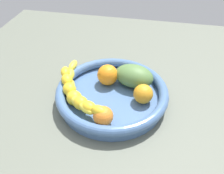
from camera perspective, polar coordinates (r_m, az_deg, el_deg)
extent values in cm
cube|color=#62675A|center=(72.68, 0.00, -4.08)|extent=(120.00, 120.00, 3.00)
cylinder|color=#4A6C9D|center=(70.90, 0.00, -2.55)|extent=(30.92, 30.92, 2.22)
torus|color=#4A6C9D|center=(69.24, 0.00, -1.01)|extent=(32.89, 32.89, 2.81)
ellipsoid|color=yellow|center=(77.39, -9.36, 5.15)|extent=(2.34, 5.35, 2.26)
ellipsoid|color=yellow|center=(74.46, -10.08, 2.90)|extent=(3.68, 5.73, 2.74)
ellipsoid|color=yellow|center=(71.50, -10.19, 0.46)|extent=(5.00, 6.14, 3.23)
ellipsoid|color=yellow|center=(68.24, -9.65, -1.70)|extent=(5.64, 6.21, 3.23)
ellipsoid|color=yellow|center=(64.77, -8.39, -3.47)|extent=(5.71, 5.68, 2.74)
ellipsoid|color=yellow|center=(61.66, -6.28, -5.13)|extent=(5.69, 4.78, 2.26)
ellipsoid|color=yellow|center=(73.33, -11.14, 3.55)|extent=(4.12, 5.06, 2.78)
ellipsoid|color=yellow|center=(71.00, -10.87, 1.53)|extent=(4.97, 5.41, 3.28)
ellipsoid|color=yellow|center=(68.79, -10.18, -0.54)|extent=(5.65, 5.77, 3.78)
ellipsoid|color=yellow|center=(66.76, -9.05, -2.63)|extent=(6.12, 6.12, 4.28)
ellipsoid|color=yellow|center=(64.06, -7.55, -3.81)|extent=(5.76, 5.64, 3.78)
ellipsoid|color=yellow|center=(61.63, -5.56, -4.87)|extent=(5.40, 4.95, 3.28)
ellipsoid|color=yellow|center=(59.55, -3.07, -5.74)|extent=(5.05, 4.09, 2.78)
sphere|color=orange|center=(72.48, -1.07, 2.93)|extent=(6.38, 6.38, 6.38)
sphere|color=orange|center=(66.82, 7.51, -1.67)|extent=(5.55, 5.55, 5.55)
sphere|color=orange|center=(60.53, -2.61, -6.93)|extent=(5.22, 5.22, 5.22)
ellipsoid|color=#557A40|center=(72.18, 5.30, 2.66)|extent=(13.34, 10.41, 6.56)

